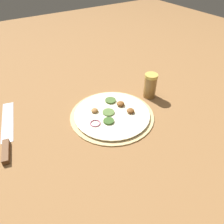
# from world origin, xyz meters

# --- Properties ---
(ground_plane) EXTENTS (3.00, 3.00, 0.00)m
(ground_plane) POSITION_xyz_m (0.00, 0.00, 0.00)
(ground_plane) COLOR olive
(pizza) EXTENTS (0.32, 0.32, 0.03)m
(pizza) POSITION_xyz_m (0.00, -0.00, 0.01)
(pizza) COLOR #D6B77A
(pizza) RESTS_ON ground_plane
(knife) EXTENTS (0.33, 0.10, 0.02)m
(knife) POSITION_xyz_m (0.09, 0.36, 0.01)
(knife) COLOR silver
(knife) RESTS_ON ground_plane
(spice_jar) EXTENTS (0.05, 0.05, 0.10)m
(spice_jar) POSITION_xyz_m (0.03, -0.20, 0.05)
(spice_jar) COLOR olive
(spice_jar) RESTS_ON ground_plane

